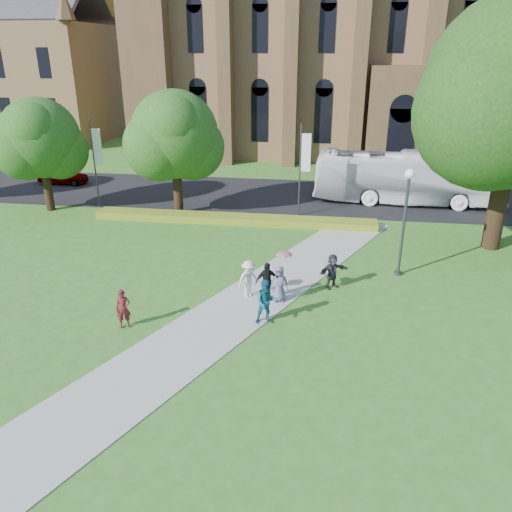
% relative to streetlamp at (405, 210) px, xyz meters
% --- Properties ---
extents(ground, '(160.00, 160.00, 0.00)m').
position_rel_streetlamp_xyz_m(ground, '(-7.50, -6.50, -3.30)').
color(ground, '#366A1F').
rests_on(ground, ground).
extents(road, '(160.00, 10.00, 0.02)m').
position_rel_streetlamp_xyz_m(road, '(-7.50, 13.50, -3.29)').
color(road, black).
rests_on(road, ground).
extents(footpath, '(15.58, 28.54, 0.04)m').
position_rel_streetlamp_xyz_m(footpath, '(-7.50, -5.50, -3.28)').
color(footpath, '#B2B2A8').
rests_on(footpath, ground).
extents(flower_hedge, '(18.00, 1.40, 0.45)m').
position_rel_streetlamp_xyz_m(flower_hedge, '(-9.50, 6.70, -3.07)').
color(flower_hedge, '#ACAD22').
rests_on(flower_hedge, ground).
extents(cathedral, '(52.60, 18.25, 28.00)m').
position_rel_streetlamp_xyz_m(cathedral, '(2.50, 33.23, 9.69)').
color(cathedral, brown).
rests_on(cathedral, ground).
extents(building_west, '(22.00, 14.00, 18.30)m').
position_rel_streetlamp_xyz_m(building_west, '(-41.50, 35.50, 5.91)').
color(building_west, brown).
rests_on(building_west, ground).
extents(streetlamp, '(0.44, 0.44, 5.24)m').
position_rel_streetlamp_xyz_m(streetlamp, '(0.00, 0.00, 0.00)').
color(streetlamp, '#38383D').
rests_on(streetlamp, ground).
extents(street_tree_0, '(5.20, 5.20, 7.50)m').
position_rel_streetlamp_xyz_m(street_tree_0, '(-22.50, 7.50, 1.58)').
color(street_tree_0, '#332114').
rests_on(street_tree_0, ground).
extents(street_tree_1, '(5.60, 5.60, 8.05)m').
position_rel_streetlamp_xyz_m(street_tree_1, '(-13.50, 8.00, 1.93)').
color(street_tree_1, '#332114').
rests_on(street_tree_1, ground).
extents(banner_pole_0, '(0.70, 0.10, 6.00)m').
position_rel_streetlamp_xyz_m(banner_pole_0, '(-5.39, 8.70, 0.09)').
color(banner_pole_0, '#38383D').
rests_on(banner_pole_0, ground).
extents(banner_pole_1, '(0.70, 0.10, 6.00)m').
position_rel_streetlamp_xyz_m(banner_pole_1, '(-19.39, 8.70, 0.09)').
color(banner_pole_1, '#38383D').
rests_on(banner_pole_1, ground).
extents(tour_coach, '(13.21, 3.64, 3.65)m').
position_rel_streetlamp_xyz_m(tour_coach, '(1.88, 12.87, -1.45)').
color(tour_coach, white).
rests_on(tour_coach, road).
extents(car_0, '(4.00, 1.62, 1.36)m').
position_rel_streetlamp_xyz_m(car_0, '(-25.23, 14.42, -2.60)').
color(car_0, gray).
rests_on(car_0, road).
extents(pedestrian_0, '(0.68, 0.57, 1.59)m').
position_rel_streetlamp_xyz_m(pedestrian_0, '(-11.32, -6.81, -2.46)').
color(pedestrian_0, maroon).
rests_on(pedestrian_0, footpath).
extents(pedestrian_1, '(1.07, 0.93, 1.87)m').
position_rel_streetlamp_xyz_m(pedestrian_1, '(-5.81, -5.68, -2.32)').
color(pedestrian_1, '#165872').
rests_on(pedestrian_1, footpath).
extents(pedestrian_2, '(1.23, 1.23, 1.71)m').
position_rel_streetlamp_xyz_m(pedestrian_2, '(-6.88, -3.48, -2.40)').
color(pedestrian_2, silver).
rests_on(pedestrian_2, footpath).
extents(pedestrian_3, '(1.10, 0.86, 1.75)m').
position_rel_streetlamp_xyz_m(pedestrian_3, '(-6.05, -3.67, -2.38)').
color(pedestrian_3, black).
rests_on(pedestrian_3, footpath).
extents(pedestrian_4, '(0.83, 0.57, 1.61)m').
position_rel_streetlamp_xyz_m(pedestrian_4, '(-5.49, -3.71, -2.45)').
color(pedestrian_4, slate).
rests_on(pedestrian_4, footpath).
extents(pedestrian_5, '(1.51, 1.28, 1.63)m').
position_rel_streetlamp_xyz_m(pedestrian_5, '(-3.23, -2.03, -2.44)').
color(pedestrian_5, '#2D2B33').
rests_on(pedestrian_5, footpath).
extents(parasol, '(0.80, 0.80, 0.60)m').
position_rel_streetlamp_xyz_m(parasol, '(-5.31, -3.61, -1.34)').
color(parasol, '#C58BA5').
rests_on(parasol, pedestrian_4).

